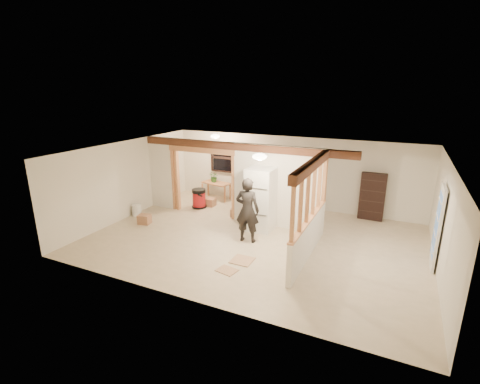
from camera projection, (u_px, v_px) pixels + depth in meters
The scene contains 30 objects.
floor at pixel (255, 240), 9.80m from camera, with size 9.00×6.50×0.01m, color beige.
ceiling at pixel (256, 152), 9.08m from camera, with size 9.00×6.50×0.01m, color white.
wall_back at pixel (291, 172), 12.25m from camera, with size 9.00×0.01×2.50m, color beige.
wall_front at pixel (190, 244), 6.62m from camera, with size 9.00×0.01×2.50m, color beige.
wall_left at pixel (128, 179), 11.26m from camera, with size 0.01×6.50×2.50m, color beige.
wall_right at pixel (445, 224), 7.61m from camera, with size 0.01×6.50×2.50m, color beige.
partition_left_stub at pixel (162, 173), 12.12m from camera, with size 0.90×0.12×2.50m, color silver.
partition_center at pixel (277, 187), 10.40m from camera, with size 2.80×0.12×2.50m, color silver.
doorway_frame at pixel (203, 182), 11.49m from camera, with size 2.46×0.14×2.20m, color tan.
header_beam_back at pixel (241, 147), 10.56m from camera, with size 7.00×0.18×0.22m, color brown.
header_beam_right at pixel (313, 165), 8.11m from camera, with size 0.18×3.30×0.22m, color brown.
pony_wall at pixel (308, 238), 8.66m from camera, with size 0.12×3.20×1.00m, color silver.
stud_partition at pixel (311, 194), 8.32m from camera, with size 0.14×3.20×1.32m, color tan.
window_back at pixel (225, 158), 13.15m from camera, with size 1.12×0.10×1.10m, color black.
french_door at pixel (438, 227), 8.06m from camera, with size 0.12×0.86×2.00m, color white.
ceiling_dome_main at pixel (260, 157), 8.53m from camera, with size 0.36×0.36×0.16m, color #FFEABF.
ceiling_dome_util at pixel (215, 136), 12.09m from camera, with size 0.32×0.32×0.14m, color #FFEABF.
hanging_bulb at pixel (218, 149), 11.37m from camera, with size 0.07×0.07×0.07m, color #FFD88C.
refrigerator at pixel (261, 199), 10.25m from camera, with size 0.77×0.75×1.88m, color white.
woman at pixel (247, 210), 9.44m from camera, with size 0.66×0.44×1.82m, color black.
work_table at pixel (216, 191), 13.24m from camera, with size 1.05×0.53×0.66m, color tan.
potted_plant at pixel (214, 177), 13.13m from camera, with size 0.37×0.32×0.41m, color #3C7631.
shop_vac at pixel (199, 198), 12.31m from camera, with size 0.53×0.53×0.69m, color maroon.
bookshelf at pixel (372, 197), 11.09m from camera, with size 0.77×0.26×1.53m, color black.
bucket at pixel (137, 210), 11.57m from camera, with size 0.31×0.31×0.39m, color white.
box_util_a at pixel (235, 213), 11.52m from camera, with size 0.30×0.26×0.26m, color #A16E4E.
box_util_b at pixel (211, 202), 12.52m from camera, with size 0.31×0.31×0.29m, color #A16E4E.
box_front at pixel (144, 219), 10.89m from camera, with size 0.36×0.29×0.29m, color #A16E4E.
floor_panel_near at pixel (242, 260), 8.59m from camera, with size 0.52×0.52×0.02m, color tan.
floor_panel_far at pixel (227, 270), 8.12m from camera, with size 0.46×0.37×0.01m, color tan.
Camera 1 is at (3.43, -8.32, 4.11)m, focal length 26.00 mm.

